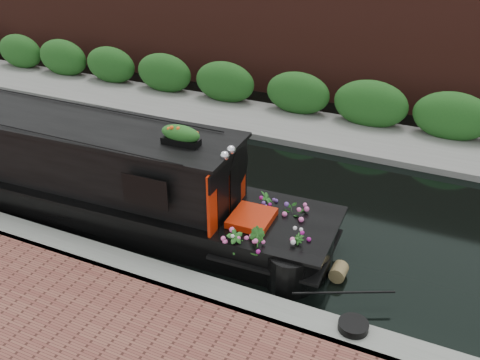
% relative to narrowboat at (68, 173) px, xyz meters
% --- Properties ---
extents(ground, '(80.00, 80.00, 0.00)m').
position_rel_narrowboat_xyz_m(ground, '(2.60, 1.82, -0.77)').
color(ground, black).
rests_on(ground, ground).
extents(near_bank_coping, '(40.00, 0.60, 0.50)m').
position_rel_narrowboat_xyz_m(near_bank_coping, '(2.60, -1.48, -0.77)').
color(near_bank_coping, gray).
rests_on(near_bank_coping, ground).
extents(far_bank_path, '(40.00, 2.40, 0.34)m').
position_rel_narrowboat_xyz_m(far_bank_path, '(2.60, 6.02, -0.77)').
color(far_bank_path, gray).
rests_on(far_bank_path, ground).
extents(far_hedge, '(40.00, 1.10, 2.80)m').
position_rel_narrowboat_xyz_m(far_hedge, '(2.60, 6.92, -0.77)').
color(far_hedge, '#21561C').
rests_on(far_hedge, ground).
extents(far_brick_wall, '(40.00, 1.00, 8.00)m').
position_rel_narrowboat_xyz_m(far_brick_wall, '(2.60, 9.02, -0.77)').
color(far_brick_wall, '#4C211A').
rests_on(far_brick_wall, ground).
extents(narrowboat, '(11.16, 2.39, 2.59)m').
position_rel_narrowboat_xyz_m(narrowboat, '(0.00, 0.00, 0.00)').
color(narrowboat, black).
rests_on(narrowboat, ground).
extents(rope_fender, '(0.28, 0.34, 0.28)m').
position_rel_narrowboat_xyz_m(rope_fender, '(5.98, 0.00, -0.63)').
color(rope_fender, olive).
rests_on(rope_fender, ground).
extents(coiled_mooring_rope, '(0.46, 0.46, 0.12)m').
position_rel_narrowboat_xyz_m(coiled_mooring_rope, '(6.59, -1.38, -0.46)').
color(coiled_mooring_rope, black).
rests_on(coiled_mooring_rope, near_bank_coping).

